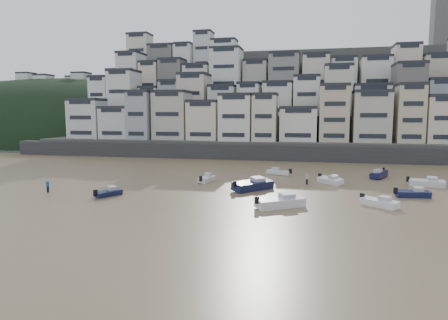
% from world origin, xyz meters
% --- Properties ---
extents(ground, '(400.00, 400.00, 0.00)m').
position_xyz_m(ground, '(0.00, 0.00, 0.00)').
color(ground, olive).
rests_on(ground, ground).
extents(sea_strip, '(340.00, 340.00, 0.00)m').
position_xyz_m(sea_strip, '(-110.00, 145.00, 0.01)').
color(sea_strip, '#4C5C6D').
rests_on(sea_strip, ground).
extents(harbor_wall, '(140.00, 3.00, 3.50)m').
position_xyz_m(harbor_wall, '(10.00, 65.00, 1.75)').
color(harbor_wall, '#38383A').
rests_on(harbor_wall, ground).
extents(hillside, '(141.04, 66.00, 50.00)m').
position_xyz_m(hillside, '(14.73, 104.84, 13.01)').
color(hillside, '#4C4C47').
rests_on(hillside, ground).
extents(headland, '(216.00, 135.00, 53.33)m').
position_xyz_m(headland, '(-95.00, 135.00, 0.02)').
color(headland, black).
rests_on(headland, ground).
extents(boat_a, '(6.41, 5.27, 1.73)m').
position_xyz_m(boat_a, '(11.49, 18.82, 0.86)').
color(boat_a, white).
rests_on(boat_a, ground).
extents(boat_b, '(4.70, 4.20, 1.30)m').
position_xyz_m(boat_b, '(22.69, 21.81, 0.65)').
color(boat_b, white).
rests_on(boat_b, ground).
extents(boat_c, '(6.20, 6.73, 1.89)m').
position_xyz_m(boat_c, '(6.87, 28.48, 0.94)').
color(boat_c, '#121839').
rests_on(boat_c, ground).
extents(boat_d, '(4.76, 2.10, 1.26)m').
position_xyz_m(boat_d, '(27.75, 28.33, 0.63)').
color(boat_d, '#14193F').
rests_on(boat_d, ground).
extents(boat_e, '(4.39, 4.68, 1.32)m').
position_xyz_m(boat_e, '(17.69, 36.01, 0.66)').
color(boat_e, white).
rests_on(boat_e, ground).
extents(boat_f, '(2.28, 4.77, 1.25)m').
position_xyz_m(boat_f, '(-1.27, 33.73, 0.62)').
color(boat_f, silver).
rests_on(boat_f, ground).
extents(boat_g, '(5.53, 2.44, 1.46)m').
position_xyz_m(boat_g, '(31.56, 37.00, 0.73)').
color(boat_g, silver).
rests_on(boat_g, ground).
extents(boat_h, '(4.85, 2.86, 1.26)m').
position_xyz_m(boat_h, '(9.20, 43.51, 0.63)').
color(boat_h, silver).
rests_on(boat_h, ground).
extents(boat_i, '(4.01, 5.93, 1.54)m').
position_xyz_m(boat_i, '(25.95, 43.91, 0.77)').
color(boat_i, '#13143B').
rests_on(boat_i, ground).
extents(boat_j, '(3.02, 4.25, 1.11)m').
position_xyz_m(boat_j, '(-11.00, 20.38, 0.56)').
color(boat_j, '#131B3D').
rests_on(boat_j, ground).
extents(person_blue, '(0.44, 0.44, 1.74)m').
position_xyz_m(person_blue, '(-20.43, 20.94, 0.87)').
color(person_blue, '#164EAA').
rests_on(person_blue, ground).
extents(person_pink, '(0.44, 0.44, 1.74)m').
position_xyz_m(person_pink, '(14.23, 34.84, 0.87)').
color(person_pink, '#CB9E8F').
rests_on(person_pink, ground).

